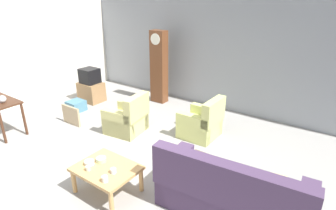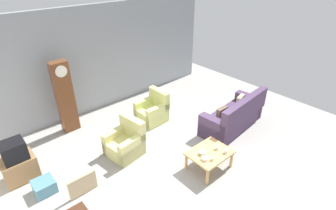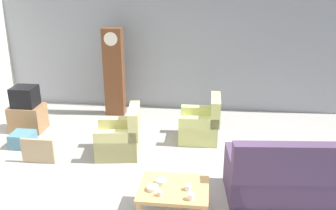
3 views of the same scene
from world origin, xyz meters
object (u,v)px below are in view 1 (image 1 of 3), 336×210
object	(u,v)px
cup_cream_tall	(88,168)
couch_floral	(231,195)
bowl_white_stacked	(89,163)
grandfather_clock	(159,67)
coffee_table_wood	(107,171)
tv_crt	(90,76)
storage_box_blue	(76,106)
glass_dome_cloche	(2,99)
armchair_olive_near	(127,120)
armchair_olive_far	(202,124)
bowl_shallow_green	(101,160)
framed_picture_leaning	(71,115)
cup_blue_rimmed	(113,171)
tv_stand_cabinet	(91,92)
cup_white_porcelain	(105,179)

from	to	relation	value
cup_cream_tall	couch_floral	bearing A→B (deg)	23.73
bowl_white_stacked	cup_cream_tall	bearing A→B (deg)	-46.57
couch_floral	grandfather_clock	size ratio (longest dim) A/B	1.07
coffee_table_wood	cup_cream_tall	xyz separation A→B (m)	(-0.16, -0.22, 0.10)
tv_crt	storage_box_blue	xyz separation A→B (m)	(0.24, -0.74, -0.62)
glass_dome_cloche	couch_floral	bearing A→B (deg)	6.94
armchair_olive_near	cup_cream_tall	distance (m)	2.18
glass_dome_cloche	coffee_table_wood	bearing A→B (deg)	-0.71
armchair_olive_far	glass_dome_cloche	size ratio (longest dim) A/B	5.87
couch_floral	bowl_shallow_green	size ratio (longest dim) A/B	13.23
armchair_olive_far	grandfather_clock	xyz separation A→B (m)	(-2.06, 1.18, 0.72)
couch_floral	bowl_white_stacked	bearing A→B (deg)	-160.37
armchair_olive_far	cup_cream_tall	size ratio (longest dim) A/B	12.56
tv_crt	framed_picture_leaning	size ratio (longest dim) A/B	0.80
armchair_olive_near	coffee_table_wood	size ratio (longest dim) A/B	0.96
framed_picture_leaning	cup_blue_rimmed	xyz separation A→B (m)	(2.75, -1.24, 0.26)
armchair_olive_near	framed_picture_leaning	distance (m)	1.47
glass_dome_cloche	cup_blue_rimmed	world-z (taller)	glass_dome_cloche
armchair_olive_near	tv_stand_cabinet	size ratio (longest dim) A/B	1.35
glass_dome_cloche	cup_cream_tall	xyz separation A→B (m)	(3.03, -0.26, -0.38)
cup_cream_tall	storage_box_blue	bearing A→B (deg)	146.01
tv_crt	cup_white_porcelain	distance (m)	4.59
glass_dome_cloche	cup_white_porcelain	xyz separation A→B (m)	(3.44, -0.30, -0.37)
tv_stand_cabinet	cup_cream_tall	world-z (taller)	tv_stand_cabinet
cup_blue_rimmed	storage_box_blue	bearing A→B (deg)	151.32
cup_cream_tall	bowl_white_stacked	distance (m)	0.17
tv_crt	framed_picture_leaning	bearing A→B (deg)	-57.85
storage_box_blue	bowl_shallow_green	distance (m)	3.44
armchair_olive_far	bowl_white_stacked	world-z (taller)	armchair_olive_far
storage_box_blue	couch_floral	bearing A→B (deg)	-13.00
tv_stand_cabinet	bowl_white_stacked	distance (m)	4.07
grandfather_clock	cup_blue_rimmed	size ratio (longest dim) A/B	23.10
coffee_table_wood	cup_cream_tall	distance (m)	0.29
grandfather_clock	cup_white_porcelain	world-z (taller)	grandfather_clock
tv_stand_cabinet	framed_picture_leaning	bearing A→B (deg)	-57.85
bowl_white_stacked	tv_stand_cabinet	bearing A→B (deg)	139.74
framed_picture_leaning	storage_box_blue	size ratio (longest dim) A/B	1.46
armchair_olive_far	cup_blue_rimmed	size ratio (longest dim) A/B	10.44
bowl_shallow_green	tv_crt	bearing A→B (deg)	142.34
coffee_table_wood	framed_picture_leaning	world-z (taller)	framed_picture_leaning
armchair_olive_near	armchair_olive_far	bearing A→B (deg)	28.09
cup_blue_rimmed	bowl_shallow_green	distance (m)	0.40
storage_box_blue	grandfather_clock	bearing A→B (deg)	53.54
grandfather_clock	tv_crt	world-z (taller)	grandfather_clock
couch_floral	glass_dome_cloche	world-z (taller)	couch_floral
armchair_olive_far	bowl_shallow_green	xyz separation A→B (m)	(-0.49, -2.43, 0.19)
coffee_table_wood	glass_dome_cloche	world-z (taller)	glass_dome_cloche
armchair_olive_near	armchair_olive_far	xyz separation A→B (m)	(1.48, 0.79, 0.00)
coffee_table_wood	cup_cream_tall	bearing A→B (deg)	-126.64
framed_picture_leaning	storage_box_blue	bearing A→B (deg)	135.34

